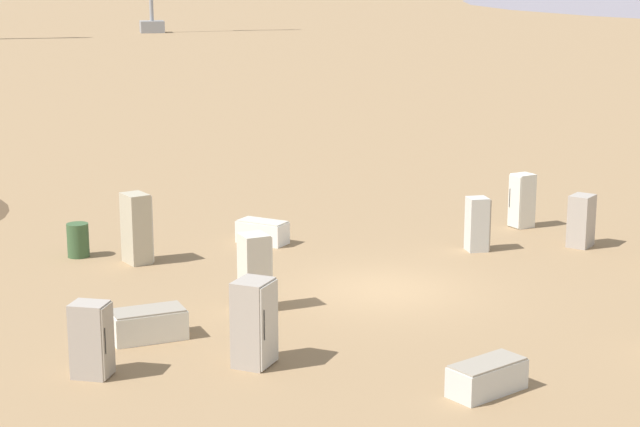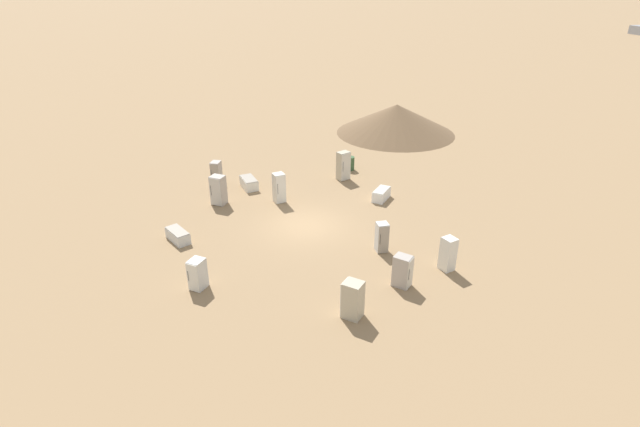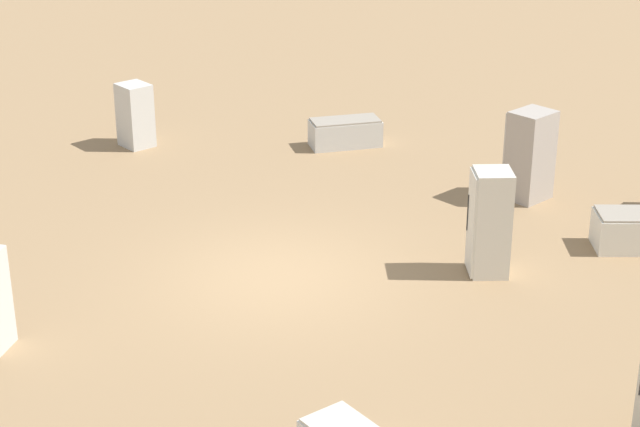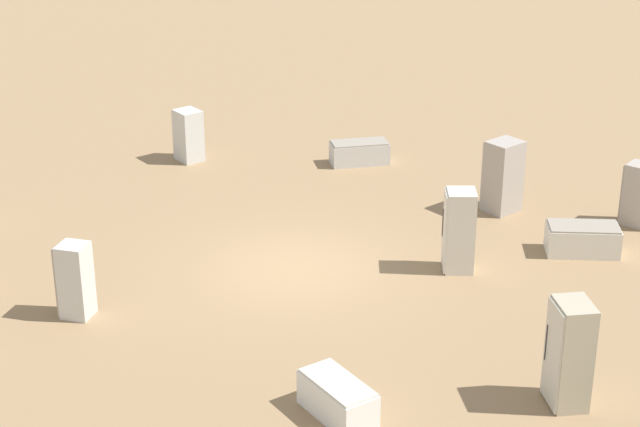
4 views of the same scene
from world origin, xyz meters
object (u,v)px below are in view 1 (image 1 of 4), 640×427
(discarded_fridge_4, at_px, (92,340))
(discarded_fridge_6, at_px, (522,201))
(rusty_barrel, at_px, (78,240))
(discarded_fridge_10, at_px, (262,232))
(discarded_fridge_11, at_px, (478,224))
(discarded_fridge_0, at_px, (149,324))
(discarded_fridge_8, at_px, (255,272))
(discarded_fridge_7, at_px, (581,221))
(discarded_fridge_2, at_px, (487,377))
(discarded_fridge_1, at_px, (254,323))
(discarded_fridge_9, at_px, (137,228))

(discarded_fridge_4, distance_m, discarded_fridge_6, 16.43)
(discarded_fridge_6, xyz_separation_m, rusty_barrel, (13.44, 0.46, -0.36))
(discarded_fridge_10, bearing_deg, discarded_fridge_11, 111.08)
(discarded_fridge_0, relative_size, discarded_fridge_8, 0.93)
(discarded_fridge_7, bearing_deg, discarded_fridge_2, -77.16)
(rusty_barrel, bearing_deg, discarded_fridge_4, 91.05)
(discarded_fridge_1, distance_m, discarded_fridge_10, 9.85)
(discarded_fridge_6, bearing_deg, discarded_fridge_1, 117.62)
(discarded_fridge_7, xyz_separation_m, rusty_barrel, (14.16, -2.11, -0.28))
(discarded_fridge_0, height_order, discarded_fridge_8, discarded_fridge_8)
(discarded_fridge_4, xyz_separation_m, discarded_fridge_6, (-13.27, -9.69, 0.08))
(discarded_fridge_2, bearing_deg, discarded_fridge_10, 164.84)
(discarded_fridge_4, distance_m, discarded_fridge_10, 10.83)
(discarded_fridge_1, bearing_deg, discarded_fridge_9, -131.50)
(discarded_fridge_7, height_order, discarded_fridge_11, discarded_fridge_11)
(discarded_fridge_4, height_order, rusty_barrel, discarded_fridge_4)
(discarded_fridge_9, bearing_deg, rusty_barrel, -143.62)
(discarded_fridge_6, bearing_deg, discarded_fridge_10, 74.33)
(discarded_fridge_2, height_order, discarded_fridge_6, discarded_fridge_6)
(discarded_fridge_1, xyz_separation_m, discarded_fridge_7, (-10.78, -7.22, -0.14))
(rusty_barrel, bearing_deg, discarded_fridge_2, 122.25)
(discarded_fridge_2, distance_m, discarded_fridge_7, 11.78)
(discarded_fridge_1, xyz_separation_m, discarded_fridge_10, (-1.88, -9.66, -0.56))
(discarded_fridge_0, xyz_separation_m, discarded_fridge_8, (-2.60, -1.51, 0.58))
(discarded_fridge_4, height_order, discarded_fridge_6, discarded_fridge_6)
(discarded_fridge_4, bearing_deg, discarded_fridge_11, 148.85)
(discarded_fridge_10, height_order, discarded_fridge_11, discarded_fridge_11)
(discarded_fridge_6, distance_m, discarded_fridge_9, 11.96)
(discarded_fridge_0, xyz_separation_m, discarded_fridge_1, (-1.98, 2.05, 0.56))
(discarded_fridge_1, height_order, discarded_fridge_7, discarded_fridge_1)
(discarded_fridge_0, relative_size, discarded_fridge_1, 0.95)
(discarded_fridge_0, xyz_separation_m, rusty_barrel, (1.40, -7.28, 0.14))
(discarded_fridge_0, xyz_separation_m, discarded_fridge_9, (-0.17, -6.30, 0.63))
(discarded_fridge_4, distance_m, discarded_fridge_9, 8.36)
(discarded_fridge_9, xyz_separation_m, discarded_fridge_11, (-9.49, 0.91, -0.19))
(discarded_fridge_9, bearing_deg, discarded_fridge_6, 75.38)
(discarded_fridge_0, xyz_separation_m, discarded_fridge_6, (-12.03, -7.74, 0.50))
(discarded_fridge_2, xyz_separation_m, discarded_fridge_7, (-6.74, -9.65, 0.45))
(discarded_fridge_8, relative_size, discarded_fridge_11, 1.18)
(discarded_fridge_2, relative_size, discarded_fridge_8, 0.94)
(discarded_fridge_11, xyz_separation_m, rusty_barrel, (11.06, -1.90, -0.30))
(discarded_fridge_6, distance_m, rusty_barrel, 13.45)
(discarded_fridge_7, xyz_separation_m, discarded_fridge_9, (12.59, -1.13, 0.21))
(discarded_fridge_1, height_order, discarded_fridge_6, discarded_fridge_1)
(discarded_fridge_0, distance_m, discarded_fridge_6, 14.32)
(discarded_fridge_7, xyz_separation_m, discarded_fridge_11, (3.10, -0.22, 0.02))
(rusty_barrel, bearing_deg, discarded_fridge_7, 171.51)
(discarded_fridge_6, bearing_deg, discarded_fridge_0, 106.13)
(discarded_fridge_1, bearing_deg, discarded_fridge_7, 160.08)
(discarded_fridge_6, xyz_separation_m, discarded_fridge_9, (11.87, 1.45, 0.12))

